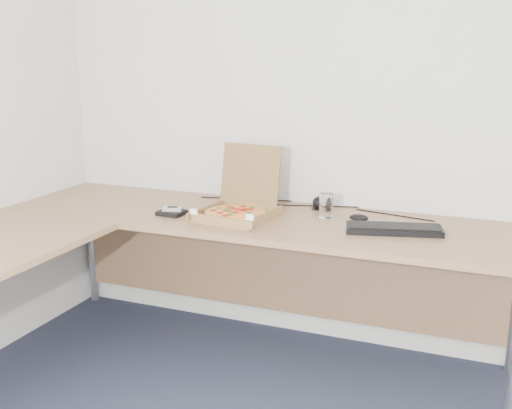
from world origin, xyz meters
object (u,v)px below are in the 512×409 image
at_px(desk, 151,239).
at_px(pizza_box, 237,210).
at_px(wallet, 172,213).
at_px(drinking_glass, 326,205).
at_px(keyboard, 394,229).

bearing_deg(desk, pizza_box, 55.71).
relative_size(desk, pizza_box, 6.69).
bearing_deg(wallet, pizza_box, 17.13).
bearing_deg(wallet, desk, -73.63).
relative_size(drinking_glass, wallet, 0.94).
xyz_separation_m(pizza_box, wallet, (-0.32, -0.07, -0.03)).
height_order(desk, drinking_glass, drinking_glass).
relative_size(desk, drinking_glass, 21.66).
height_order(pizza_box, drinking_glass, pizza_box).
bearing_deg(pizza_box, drinking_glass, 29.49).
height_order(desk, keyboard, keyboard).
bearing_deg(pizza_box, desk, -117.74).
xyz_separation_m(drinking_glass, wallet, (-0.71, -0.24, -0.05)).
bearing_deg(drinking_glass, wallet, -161.41).
relative_size(pizza_box, wallet, 3.03).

